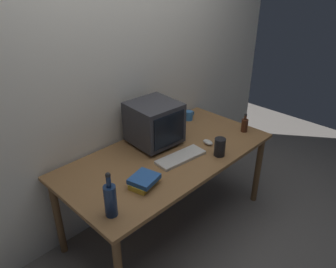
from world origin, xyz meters
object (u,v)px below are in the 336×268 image
Objects in this scene: keyboard at (181,157)px; book_stack at (144,181)px; crt_monitor at (154,123)px; mug at (189,115)px; metal_canister at (220,147)px; computer_mouse at (208,142)px; bottle_tall at (110,199)px; bottle_short at (245,125)px.

book_stack is (-0.44, -0.05, 0.03)m from keyboard.
mug is (0.56, 0.10, -0.15)m from crt_monitor.
crt_monitor is 2.74× the size of metal_canister.
crt_monitor is 3.43× the size of mug.
keyboard is (-0.03, -0.33, -0.18)m from crt_monitor.
keyboard is at bearing -173.54° from computer_mouse.
bottle_tall reaches higher than computer_mouse.
keyboard is 0.44m from book_stack.
crt_monitor is 0.98× the size of keyboard.
metal_canister reaches higher than mug.
mug is (0.25, 0.44, 0.03)m from computer_mouse.
computer_mouse is 0.77m from book_stack.
computer_mouse is at bearing -120.08° from mug.
book_stack is (-0.46, -0.38, -0.15)m from crt_monitor.
keyboard is 1.77× the size of book_stack.
bottle_short is at bearing -72.50° from mug.
bottle_tall reaches higher than metal_canister.
mug is at bearing 25.26° from book_stack.
bottle_short is at bearing -30.41° from crt_monitor.
book_stack is at bearing 177.85° from bottle_short.
metal_canister reaches higher than book_stack.
metal_canister is at bearing -170.00° from bottle_short.
crt_monitor is 1.74× the size of book_stack.
mug is (-0.17, 0.53, -0.02)m from bottle_short.
bottle_short reaches higher than computer_mouse.
bottle_tall is at bearing -157.64° from mug.
bottle_short reaches higher than keyboard.
bottle_short is (0.76, -0.10, 0.05)m from keyboard.
crt_monitor is 4.11× the size of computer_mouse.
bottle_short is at bearing 10.00° from metal_canister.
bottle_short is (0.73, -0.43, -0.13)m from crt_monitor.
crt_monitor is 0.58m from metal_canister.
mug reaches higher than keyboard.
mug is (0.59, 0.43, 0.03)m from keyboard.
computer_mouse is 0.32× the size of bottle_tall.
mug reaches higher than book_stack.
keyboard is at bearing 9.66° from bottle_tall.
crt_monitor is at bearing 149.59° from bottle_short.
bottle_tall is 1.74× the size of bottle_short.
book_stack is (0.34, 0.08, -0.08)m from bottle_tall.
bottle_short is at bearing -1.11° from keyboard.
keyboard is at bearing 7.02° from book_stack.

